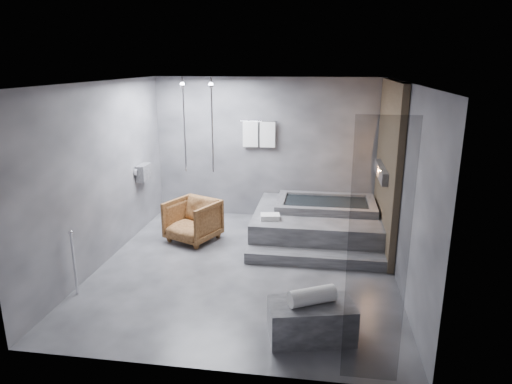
# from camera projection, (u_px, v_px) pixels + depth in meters

# --- Properties ---
(room) EXTENTS (5.00, 5.04, 2.82)m
(room) POSITION_uv_depth(u_px,v_px,m) (274.00, 155.00, 6.81)
(room) COLOR #313133
(room) RESTS_ON ground
(tub_deck) EXTENTS (2.20, 2.00, 0.50)m
(tub_deck) POSITION_uv_depth(u_px,v_px,m) (317.00, 223.00, 8.27)
(tub_deck) COLOR #363639
(tub_deck) RESTS_ON ground
(tub_step) EXTENTS (2.20, 0.36, 0.18)m
(tub_step) POSITION_uv_depth(u_px,v_px,m) (315.00, 258.00, 7.19)
(tub_step) COLOR #363639
(tub_step) RESTS_ON ground
(concrete_bench) EXTENTS (1.06, 0.74, 0.44)m
(concrete_bench) POSITION_uv_depth(u_px,v_px,m) (311.00, 320.00, 5.23)
(concrete_bench) COLOR #363639
(concrete_bench) RESTS_ON ground
(driftwood_chair) EXTENTS (1.05, 1.06, 0.74)m
(driftwood_chair) POSITION_uv_depth(u_px,v_px,m) (193.00, 220.00, 8.08)
(driftwood_chair) COLOR #412410
(driftwood_chair) RESTS_ON ground
(rolled_towel) EXTENTS (0.57, 0.43, 0.20)m
(rolled_towel) POSITION_uv_depth(u_px,v_px,m) (312.00, 296.00, 5.14)
(rolled_towel) COLOR white
(rolled_towel) RESTS_ON concrete_bench
(deck_towel) EXTENTS (0.35, 0.28, 0.09)m
(deck_towel) POSITION_uv_depth(u_px,v_px,m) (270.00, 217.00, 7.73)
(deck_towel) COLOR silver
(deck_towel) RESTS_ON tub_deck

